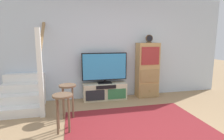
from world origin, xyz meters
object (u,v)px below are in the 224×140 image
(media_console, at_px, (105,91))
(television, at_px, (105,67))
(bar_stool_far, at_px, (68,93))
(desk_clock, at_px, (149,39))
(bar_stool_near, at_px, (63,104))
(side_cabinet, at_px, (147,70))

(media_console, height_order, television, television)
(media_console, bearing_deg, bar_stool_far, -135.70)
(television, relative_size, desk_clock, 5.49)
(desk_clock, bearing_deg, bar_stool_far, -157.04)
(media_console, distance_m, desk_clock, 1.82)
(media_console, bearing_deg, bar_stool_near, -123.97)
(media_console, relative_size, desk_clock, 5.27)
(bar_stool_far, bearing_deg, television, 45.04)
(television, distance_m, bar_stool_far, 1.37)
(bar_stool_far, bearing_deg, bar_stool_near, -97.35)
(television, relative_size, bar_stool_far, 1.74)
(desk_clock, distance_m, bar_stool_far, 2.56)
(desk_clock, relative_size, bar_stool_near, 0.32)
(television, height_order, desk_clock, desk_clock)
(television, height_order, bar_stool_far, television)
(television, xyz_separation_m, bar_stool_far, (-0.93, -0.94, -0.35))
(bar_stool_far, bearing_deg, media_console, 44.30)
(media_console, distance_m, bar_stool_near, 1.83)
(side_cabinet, height_order, desk_clock, desk_clock)
(television, distance_m, desk_clock, 1.41)
(side_cabinet, xyz_separation_m, bar_stool_near, (-2.20, -1.51, -0.24))
(bar_stool_near, bearing_deg, desk_clock, 33.98)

